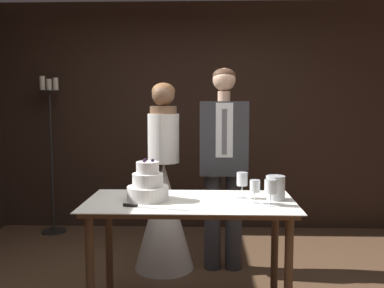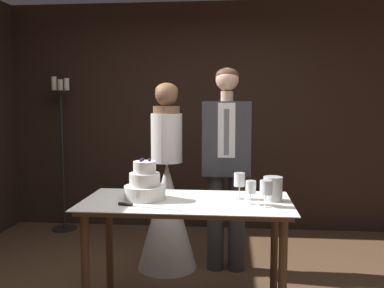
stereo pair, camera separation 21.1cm
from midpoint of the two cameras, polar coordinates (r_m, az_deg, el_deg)
The scene contains 11 objects.
wall_back at distance 5.13m, azimuth -1.07°, elevation 3.67°, with size 4.85×0.12×2.67m, color black.
cake_table at distance 3.06m, azimuth -2.26°, elevation -9.43°, with size 1.47×0.74×0.82m.
tiered_cake at distance 3.06m, azimuth -7.89°, elevation -5.51°, with size 0.29×0.29×0.29m.
cake_knife at distance 2.87m, azimuth -8.73°, elevation -8.25°, with size 0.44×0.12×0.02m.
wine_glass_near at distance 2.94m, azimuth 6.35°, elevation -5.79°, with size 0.07×0.07×0.16m.
wine_glass_middle at distance 3.09m, azimuth 4.76°, elevation -4.87°, with size 0.08×0.08×0.19m.
wine_glass_far at distance 2.90m, azimuth 8.38°, elevation -5.73°, with size 0.08×0.08×0.18m.
hurricane_candle at distance 3.08m, azimuth 9.13°, elevation -5.86°, with size 0.14×0.14×0.17m.
bride at distance 3.91m, azimuth -5.32°, elevation -7.66°, with size 0.54×0.54×1.68m.
groom at distance 3.81m, azimuth 2.65°, elevation -1.98°, with size 0.42×0.25×1.81m.
candle_stand at distance 5.19m, azimuth -19.38°, elevation -1.05°, with size 0.28×0.28×1.80m.
Camera 1 is at (0.16, -2.85, 1.52)m, focal length 40.00 mm.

